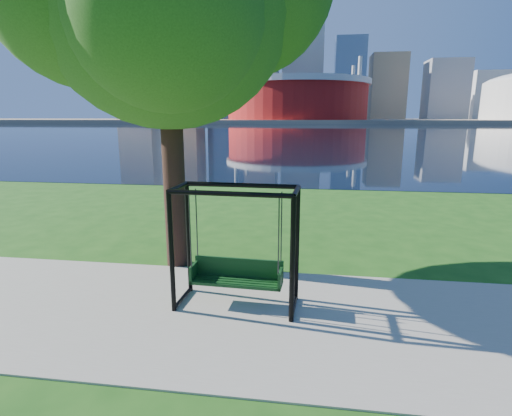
# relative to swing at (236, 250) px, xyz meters

# --- Properties ---
(ground) EXTENTS (900.00, 900.00, 0.00)m
(ground) POSITION_rel_swing_xyz_m (0.60, 0.11, -1.04)
(ground) COLOR #1E5114
(ground) RESTS_ON ground
(path) EXTENTS (120.00, 4.00, 0.03)m
(path) POSITION_rel_swing_xyz_m (0.60, -0.39, -1.03)
(path) COLOR #9E937F
(path) RESTS_ON ground
(river) EXTENTS (900.00, 180.00, 0.02)m
(river) POSITION_rel_swing_xyz_m (0.60, 102.11, -1.03)
(river) COLOR black
(river) RESTS_ON ground
(far_bank) EXTENTS (900.00, 228.00, 2.00)m
(far_bank) POSITION_rel_swing_xyz_m (0.60, 306.11, -0.04)
(far_bank) COLOR #937F60
(far_bank) RESTS_ON ground
(stadium) EXTENTS (83.00, 83.00, 32.00)m
(stadium) POSITION_rel_swing_xyz_m (-9.40, 235.11, 13.19)
(stadium) COLOR maroon
(stadium) RESTS_ON far_bank
(skyline) EXTENTS (392.00, 66.00, 96.50)m
(skyline) POSITION_rel_swing_xyz_m (-3.67, 319.50, 34.85)
(skyline) COLOR gray
(skyline) RESTS_ON far_bank
(swing) EXTENTS (2.14, 1.00, 2.15)m
(swing) POSITION_rel_swing_xyz_m (0.00, 0.00, 0.00)
(swing) COLOR black
(swing) RESTS_ON ground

